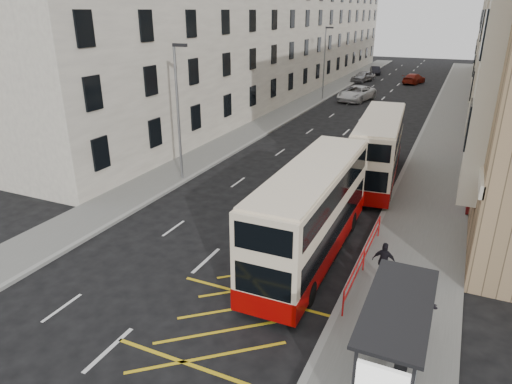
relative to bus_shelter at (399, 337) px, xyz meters
The scene contains 20 objects.
ground 8.62m from the bus_shelter, behind, with size 200.00×200.00×0.00m, color black.
pavement_right 30.46m from the bus_shelter, 90.65° to the left, with size 4.00×120.00×0.15m, color slate.
pavement_left 34.34m from the bus_shelter, 117.53° to the left, with size 3.00×120.00×0.15m, color slate.
kerb_right 30.55m from the bus_shelter, 94.41° to the left, with size 0.25×120.00×0.15m, color gray.
kerb_left 33.67m from the bus_shelter, 115.26° to the left, with size 0.25×120.00×0.15m, color gray.
road_markings 46.20m from the bus_shelter, 100.42° to the left, with size 10.00×110.00×0.01m, color silver, non-canonical shape.
terrace_left 50.98m from the bus_shelter, 115.38° to the left, with size 9.18×79.00×13.25m.
bus_shelter is the anchor object (origin of this frame).
guard_railing 6.61m from the bus_shelter, 108.82° to the left, with size 0.06×6.56×1.01m.
street_lamp_near 19.38m from the bus_shelter, 139.86° to the left, with size 0.93×0.18×8.00m.
street_lamp_far 44.94m from the bus_shelter, 109.12° to the left, with size 0.93×0.18×8.00m.
double_decker_front 7.89m from the bus_shelter, 124.45° to the left, with size 2.42×10.23×4.07m.
double_decker_rear 17.64m from the bus_shelter, 102.19° to the left, with size 3.20×10.28×4.03m.
pedestrian_near 1.94m from the bus_shelter, 114.68° to the left, with size 0.67×0.44×1.85m, color black.
pedestrian_mid 3.19m from the bus_shelter, 82.97° to the left, with size 0.93×0.73×1.92m, color black.
pedestrian_far 6.10m from the bus_shelter, 102.33° to the left, with size 0.90×0.37×1.54m, color black.
white_van 44.85m from the bus_shelter, 104.18° to the left, with size 2.79×6.04×1.68m, color silver.
car_silver 60.51m from the bus_shelter, 102.94° to the left, with size 1.84×4.58×1.56m, color #9D9EA3.
car_dark 69.60m from the bus_shelter, 101.22° to the left, with size 1.34×3.85×1.27m, color black.
car_red 60.52m from the bus_shelter, 96.17° to the left, with size 1.99×4.88×1.42m, color maroon.
Camera 1 is at (8.92, -10.45, 9.87)m, focal length 32.00 mm.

